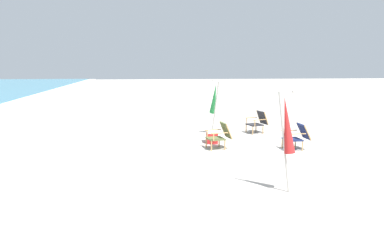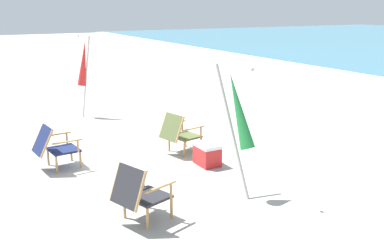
# 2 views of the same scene
# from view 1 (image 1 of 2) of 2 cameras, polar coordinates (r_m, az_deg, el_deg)

# --- Properties ---
(ground_plane) EXTENTS (80.00, 80.00, 0.00)m
(ground_plane) POSITION_cam_1_polar(r_m,az_deg,el_deg) (10.85, 8.50, -5.33)
(ground_plane) COLOR #B2AAA0
(beach_chair_mid_center) EXTENTS (0.76, 0.84, 0.81)m
(beach_chair_mid_center) POSITION_cam_1_polar(r_m,az_deg,el_deg) (14.06, 10.05, -0.21)
(beach_chair_mid_center) COLOR #28282D
(beach_chair_mid_center) RESTS_ON ground
(beach_chair_back_right) EXTENTS (0.72, 0.82, 0.81)m
(beach_chair_back_right) POSITION_cam_1_polar(r_m,az_deg,el_deg) (11.46, 4.33, -2.26)
(beach_chair_back_right) COLOR #515B33
(beach_chair_back_right) RESTS_ON ground
(beach_chair_far_center) EXTENTS (0.65, 0.80, 0.79)m
(beach_chair_far_center) POSITION_cam_1_polar(r_m,az_deg,el_deg) (11.76, 15.79, -2.31)
(beach_chair_far_center) COLOR #19234C
(beach_chair_far_center) RESTS_ON ground
(umbrella_furled_red) EXTENTS (0.30, 0.41, 2.11)m
(umbrella_furled_red) POSITION_cam_1_polar(r_m,az_deg,el_deg) (7.78, 14.27, -0.91)
(umbrella_furled_red) COLOR #B7B2A8
(umbrella_furled_red) RESTS_ON ground
(umbrella_furled_green) EXTENTS (0.87, 0.31, 1.99)m
(umbrella_furled_green) POSITION_cam_1_polar(r_m,az_deg,el_deg) (13.46, 3.42, 3.22)
(umbrella_furled_green) COLOR #B7B2A8
(umbrella_furled_green) RESTS_ON ground
(cooler_box) EXTENTS (0.49, 0.35, 0.40)m
(cooler_box) POSITION_cam_1_polar(r_m,az_deg,el_deg) (12.29, 3.04, -2.53)
(cooler_box) COLOR red
(cooler_box) RESTS_ON ground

